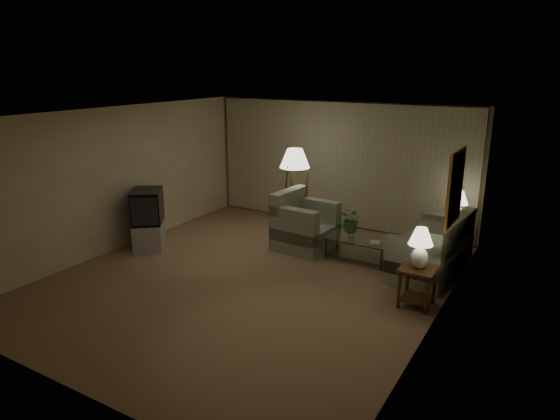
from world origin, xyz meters
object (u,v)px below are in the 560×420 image
(ottoman, at_px, (295,236))
(vase, at_px, (351,233))
(side_table_near, at_px, (417,280))
(crt_tv, at_px, (147,206))
(side_table_far, at_px, (455,233))
(sofa, at_px, (431,250))
(armchair, at_px, (306,226))
(table_lamp_far, at_px, (458,204))
(tv_cabinet, at_px, (150,234))
(coffee_table, at_px, (358,246))
(table_lamp_near, at_px, (420,245))
(floor_lamp, at_px, (294,192))

(ottoman, height_order, vase, vase)
(side_table_near, distance_m, crt_tv, 5.22)
(side_table_far, height_order, crt_tv, crt_tv)
(sofa, bearing_deg, armchair, -83.99)
(armchair, relative_size, ottoman, 2.01)
(table_lamp_far, bearing_deg, tv_cabinet, -152.89)
(side_table_far, distance_m, table_lamp_far, 0.57)
(coffee_table, xyz_separation_m, ottoman, (-1.36, 0.10, -0.08))
(side_table_far, height_order, table_lamp_far, table_lamp_far)
(crt_tv, relative_size, vase, 6.12)
(side_table_near, bearing_deg, armchair, 152.54)
(table_lamp_near, xyz_separation_m, floor_lamp, (-3.02, 1.73, 0.01))
(armchair, xyz_separation_m, vase, (0.97, -0.07, 0.05))
(side_table_far, bearing_deg, side_table_near, -90.00)
(ottoman, relative_size, vase, 3.97)
(vase, bearing_deg, side_table_near, -38.59)
(table_lamp_near, bearing_deg, ottoman, 154.04)
(crt_tv, bearing_deg, table_lamp_far, 80.46)
(side_table_far, xyz_separation_m, vase, (-1.57, -1.26, 0.09))
(table_lamp_near, distance_m, floor_lamp, 3.48)
(sofa, relative_size, armchair, 1.64)
(coffee_table, distance_m, crt_tv, 4.07)
(table_lamp_far, height_order, vase, table_lamp_far)
(sofa, bearing_deg, table_lamp_far, 177.91)
(crt_tv, height_order, vase, crt_tv)
(table_lamp_near, distance_m, ottoman, 3.18)
(vase, bearing_deg, crt_tv, -158.90)
(table_lamp_far, relative_size, floor_lamp, 0.33)
(side_table_far, height_order, ottoman, side_table_far)
(sofa, distance_m, ottoman, 2.63)
(sofa, height_order, table_lamp_far, table_lamp_far)
(tv_cabinet, bearing_deg, crt_tv, 0.00)
(armchair, height_order, table_lamp_far, table_lamp_far)
(vase, bearing_deg, armchair, 175.91)
(side_table_far, distance_m, ottoman, 3.02)
(tv_cabinet, bearing_deg, table_lamp_near, 55.02)
(tv_cabinet, distance_m, floor_lamp, 2.97)
(armchair, distance_m, vase, 0.98)
(table_lamp_far, distance_m, coffee_table, 2.02)
(tv_cabinet, distance_m, vase, 3.90)
(coffee_table, bearing_deg, floor_lamp, 163.21)
(side_table_near, bearing_deg, coffee_table, 138.57)
(tv_cabinet, relative_size, ottoman, 1.68)
(armchair, xyz_separation_m, table_lamp_far, (2.54, 1.19, 0.52))
(floor_lamp, distance_m, vase, 1.60)
(vase, bearing_deg, table_lamp_near, -38.59)
(armchair, distance_m, ottoman, 0.34)
(armchair, distance_m, tv_cabinet, 3.05)
(table_lamp_far, xyz_separation_m, coffee_table, (-1.42, -1.26, -0.68))
(coffee_table, xyz_separation_m, crt_tv, (-3.78, -1.40, 0.54))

